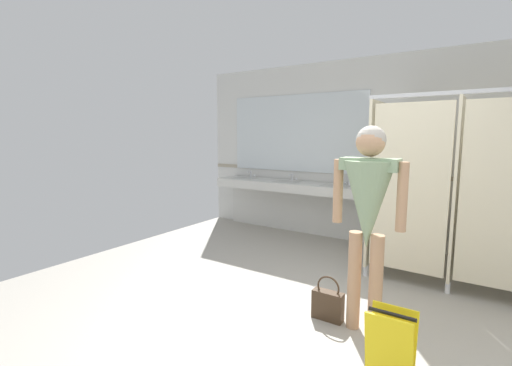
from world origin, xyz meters
TOP-DOWN VIEW (x-y plane):
  - ground_plane at (0.00, 0.00)m, footprint 6.71×6.53m
  - wall_back at (0.00, 3.02)m, footprint 6.71×0.12m
  - wall_back_tile_band at (0.00, 2.96)m, footprint 6.71×0.01m
  - vanity_counter at (-1.64, 2.76)m, footprint 2.54×0.54m
  - mirror_panel at (-1.64, 2.95)m, footprint 2.44×0.02m
  - bathroom_stalls at (1.28, 2.04)m, footprint 2.61×1.41m
  - person_standing at (0.34, 0.40)m, footprint 0.59×0.41m
  - handbag at (0.02, 0.40)m, footprint 0.27×0.10m
  - soap_dispenser at (-0.63, 2.84)m, footprint 0.07×0.07m
  - wet_floor_sign at (0.71, -0.29)m, footprint 0.28×0.19m

SIDE VIEW (x-z plane):
  - ground_plane at x=0.00m, z-range -0.10..0.00m
  - handbag at x=0.02m, z-range -0.06..0.35m
  - wet_floor_sign at x=0.71m, z-range 0.01..0.58m
  - vanity_counter at x=-1.64m, z-range 0.14..1.13m
  - soap_dispenser at x=-0.63m, z-range 0.86..1.04m
  - wall_back_tile_band at x=0.00m, z-range 1.02..1.08m
  - bathroom_stalls at x=1.28m, z-range 0.05..2.11m
  - person_standing at x=0.34m, z-range 0.23..1.94m
  - wall_back at x=0.00m, z-range 0.00..2.78m
  - mirror_panel at x=-1.64m, z-range 1.02..2.30m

